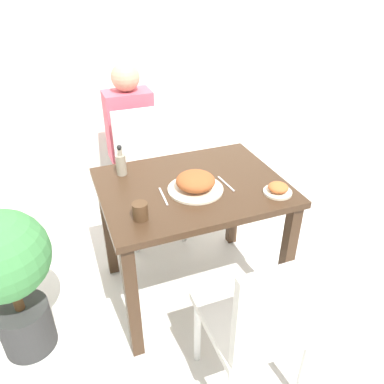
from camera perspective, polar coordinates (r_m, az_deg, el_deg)
ground_plane at (r=2.45m, az=0.00°, el=-14.15°), size 16.00×16.00×0.00m
wall_back at (r=3.15m, az=-10.50°, el=22.87°), size 8.00×0.05×2.60m
dining_table at (r=2.04m, az=0.00°, el=-1.77°), size 0.97×0.75×0.75m
chair_near at (r=1.63m, az=10.73°, el=-18.50°), size 0.42×0.42×0.90m
chair_far at (r=2.68m, az=-6.80°, el=3.81°), size 0.42×0.42×0.90m
food_plate at (r=1.90m, az=0.54°, el=1.42°), size 0.29×0.29×0.10m
side_plate at (r=1.94m, az=12.97°, el=0.44°), size 0.15×0.15×0.06m
drink_cup at (r=1.71m, az=-7.90°, el=-2.92°), size 0.07×0.07×0.08m
sauce_bottle at (r=2.08m, az=-10.77°, el=4.31°), size 0.06×0.06×0.18m
fork_utensil at (r=1.88m, az=-4.40°, el=-0.65°), size 0.02×0.17×0.00m
spoon_utensil at (r=1.98m, az=5.19°, el=1.28°), size 0.02×0.17×0.00m
potted_plant_left at (r=1.98m, az=-26.32°, el=-10.77°), size 0.43×0.43×0.83m
person_figure at (r=2.93m, az=-9.25°, el=7.58°), size 0.34×0.22×1.17m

